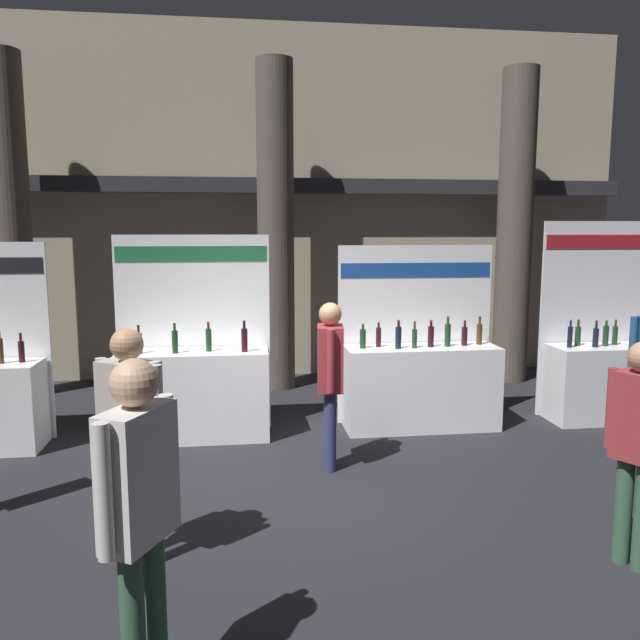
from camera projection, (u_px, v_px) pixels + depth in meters
name	position (u px, v px, depth m)	size (l,w,h in m)	color
ground_plane	(304.00, 489.00, 5.98)	(24.00, 24.00, 0.00)	black
hall_colonnade	(273.00, 209.00, 10.24)	(11.73, 1.37, 5.71)	tan
exhibitor_booth_1	(194.00, 386.00, 7.40)	(1.82, 0.66, 2.38)	white
exhibitor_booth_2	(420.00, 380.00, 7.79)	(1.97, 0.66, 2.25)	white
exhibitor_booth_3	(608.00, 372.00, 8.13)	(1.62, 0.66, 2.55)	white
visitor_1	(330.00, 370.00, 6.36)	(0.30, 0.54, 1.72)	navy
visitor_5	(639.00, 437.00, 4.48)	(0.35, 0.44, 1.67)	#33563D
visitor_6	(139.00, 500.00, 3.17)	(0.38, 0.55, 1.81)	#33563D
visitor_8	(130.00, 424.00, 4.51)	(0.50, 0.43, 1.75)	maroon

